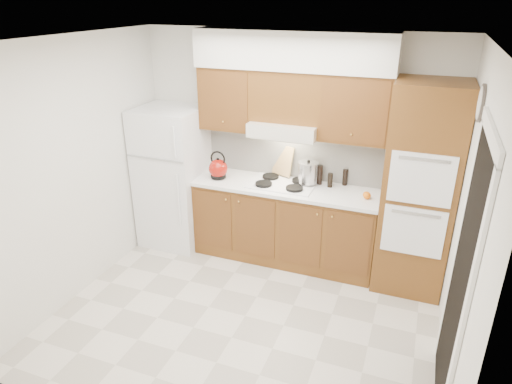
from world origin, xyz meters
The scene contains 26 objects.
floor centered at (0.00, 0.00, 0.00)m, with size 3.60×3.60×0.00m, color beige.
ceiling centered at (0.00, 0.00, 2.60)m, with size 3.60×3.60×0.00m, color white.
wall_back centered at (0.00, 1.50, 1.30)m, with size 3.60×0.02×2.60m, color silver.
wall_left centered at (-1.80, 0.00, 1.30)m, with size 0.02×3.00×2.60m, color silver.
wall_right centered at (1.80, 0.00, 1.30)m, with size 0.02×3.00×2.60m, color silver.
fridge centered at (-1.41, 1.14, 0.86)m, with size 0.75×0.72×1.72m, color white.
base_cabinets centered at (0.02, 1.20, 0.45)m, with size 2.11×0.60×0.90m, color brown.
countertop centered at (0.03, 1.19, 0.92)m, with size 2.13×0.62×0.04m, color white.
backsplash centered at (0.02, 1.49, 1.22)m, with size 2.11×0.03×0.56m, color white.
oven_cabinet centered at (1.44, 1.18, 1.10)m, with size 0.70×0.65×2.20m, color brown.
upper_cab_left centered at (-0.71, 1.33, 1.85)m, with size 0.63×0.33×0.70m, color brown.
upper_cab_right centered at (0.72, 1.33, 1.85)m, with size 0.73×0.33×0.70m, color brown.
range_hood centered at (-0.02, 1.27, 1.57)m, with size 0.75×0.45×0.15m, color silver.
upper_cab_over_hood centered at (-0.02, 1.33, 1.92)m, with size 0.75×0.33×0.55m, color brown.
soffit centered at (0.03, 1.32, 2.40)m, with size 2.13×0.36×0.40m, color silver.
cooktop centered at (-0.02, 1.21, 0.95)m, with size 0.74×0.50×0.01m, color white.
doorway centered at (1.79, -0.35, 1.05)m, with size 0.02×0.90×2.10m, color black.
wall_clock centered at (1.79, 0.55, 2.15)m, with size 0.30×0.30×0.02m, color #3F3833.
kettle centered at (-0.78, 1.13, 1.06)m, with size 0.22×0.22×0.22m, color maroon.
cutting_board centered at (-0.10, 1.45, 1.14)m, with size 0.26×0.02×0.35m, color #D5B76D.
stock_pot centered at (0.25, 1.31, 1.08)m, with size 0.22×0.22×0.23m, color #B7B7BC.
condiment_a centered at (0.37, 1.37, 1.05)m, with size 0.06×0.06×0.22m, color black.
condiment_b centered at (0.64, 1.45, 1.03)m, with size 0.06×0.06×0.18m, color black.
condiment_c centered at (0.50, 1.33, 1.02)m, with size 0.06×0.06×0.16m, color black.
orange_near centered at (0.94, 1.14, 0.98)m, with size 0.08×0.08×0.08m, color orange.
orange_far centered at (0.92, 1.17, 0.98)m, with size 0.07×0.07×0.07m, color #E1550B.
Camera 1 is at (1.40, -3.38, 2.93)m, focal length 32.00 mm.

